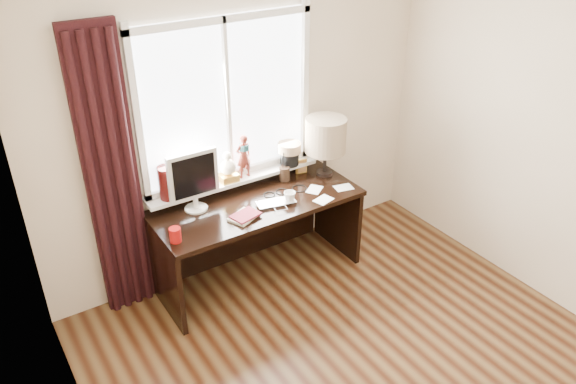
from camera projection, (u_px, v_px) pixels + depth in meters
wall_back at (243, 120)px, 4.55m from camera, size 3.50×0.00×2.60m
wall_left at (102, 367)px, 2.26m from camera, size 0.00×4.00×2.60m
laptop at (276, 203)px, 4.46m from camera, size 0.35×0.26×0.02m
mug at (290, 197)px, 4.47m from camera, size 0.13×0.13×0.09m
red_cup at (175, 235)px, 3.98m from camera, size 0.08×0.08×0.11m
window at (230, 126)px, 4.44m from camera, size 1.52×0.22×1.40m
curtain at (112, 181)px, 4.03m from camera, size 0.38×0.09×2.25m
desk at (252, 222)px, 4.69m from camera, size 1.70×0.70×0.75m
monitor at (193, 178)px, 4.26m from camera, size 0.40×0.18×0.49m
notebook_stack at (244, 216)px, 4.27m from camera, size 0.27×0.24×0.03m
brush_holder at (284, 174)px, 4.79m from camera, size 0.09×0.09×0.25m
icon_frame at (301, 166)px, 4.90m from camera, size 0.10×0.04×0.13m
table_lamp at (326, 136)px, 4.73m from camera, size 0.35×0.35×0.52m
loose_papers at (327, 192)px, 4.63m from camera, size 0.43×0.34×0.00m
desk_cables at (286, 191)px, 4.64m from camera, size 0.41×0.20×0.01m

